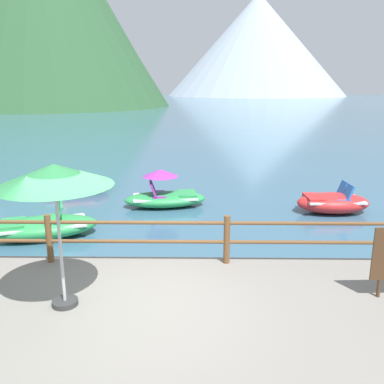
{
  "coord_description": "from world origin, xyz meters",
  "views": [
    {
      "loc": [
        1.15,
        -5.84,
        3.76
      ],
      "look_at": [
        0.99,
        5.0,
        0.9
      ],
      "focal_mm": 38.76,
      "sensor_mm": 36.0,
      "label": 1
    }
  ],
  "objects_px": {
    "pedal_boat_1": "(165,195)",
    "pedal_boat_4": "(44,227)",
    "beach_umbrella": "(54,177)",
    "pedal_boat_2": "(333,202)",
    "pedal_boat_3": "(75,185)"
  },
  "relations": [
    {
      "from": "pedal_boat_3",
      "to": "pedal_boat_2",
      "type": "bearing_deg",
      "value": -15.45
    },
    {
      "from": "beach_umbrella",
      "to": "pedal_boat_1",
      "type": "relative_size",
      "value": 0.84
    },
    {
      "from": "pedal_boat_1",
      "to": "pedal_boat_4",
      "type": "bearing_deg",
      "value": -135.67
    },
    {
      "from": "pedal_boat_1",
      "to": "pedal_boat_4",
      "type": "distance_m",
      "value": 3.94
    },
    {
      "from": "pedal_boat_1",
      "to": "pedal_boat_2",
      "type": "bearing_deg",
      "value": -6.24
    },
    {
      "from": "pedal_boat_1",
      "to": "pedal_boat_2",
      "type": "xyz_separation_m",
      "value": [
        5.06,
        -0.55,
        -0.06
      ]
    },
    {
      "from": "pedal_boat_1",
      "to": "pedal_boat_3",
      "type": "relative_size",
      "value": 1.01
    },
    {
      "from": "pedal_boat_2",
      "to": "pedal_boat_4",
      "type": "height_order",
      "value": "pedal_boat_2"
    },
    {
      "from": "pedal_boat_3",
      "to": "pedal_boat_4",
      "type": "distance_m",
      "value": 4.55
    },
    {
      "from": "beach_umbrella",
      "to": "pedal_boat_2",
      "type": "relative_size",
      "value": 1.02
    },
    {
      "from": "beach_umbrella",
      "to": "pedal_boat_2",
      "type": "bearing_deg",
      "value": 45.24
    },
    {
      "from": "pedal_boat_2",
      "to": "pedal_boat_4",
      "type": "xyz_separation_m",
      "value": [
        -7.88,
        -2.2,
        -0.03
      ]
    },
    {
      "from": "pedal_boat_4",
      "to": "beach_umbrella",
      "type": "bearing_deg",
      "value": -65.6
    },
    {
      "from": "beach_umbrella",
      "to": "pedal_boat_4",
      "type": "height_order",
      "value": "beach_umbrella"
    },
    {
      "from": "beach_umbrella",
      "to": "pedal_boat_4",
      "type": "relative_size",
      "value": 0.79
    }
  ]
}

